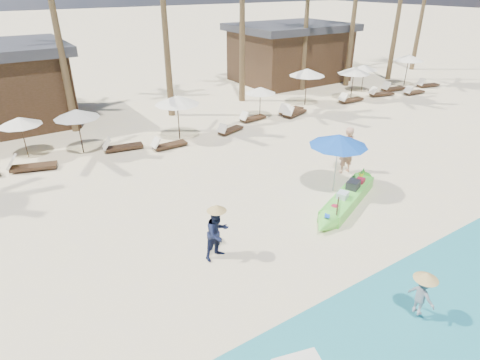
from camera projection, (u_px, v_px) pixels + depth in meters
ground at (295, 239)px, 12.59m from camera, size 240.00×240.00×0.00m
wet_sand_strip at (442, 348)px, 8.84m from camera, size 240.00×4.50×0.01m
green_canoe at (348, 198)px, 14.47m from camera, size 5.42×2.60×0.73m
tourist at (346, 150)px, 16.53m from camera, size 0.77×0.55×1.99m
vendor_green at (217, 233)px, 11.42m from camera, size 0.89×0.75×1.63m
vendor_yellow at (422, 295)px, 9.33m from camera, size 0.40×0.69×1.07m
blue_umbrella at (339, 140)px, 14.52m from camera, size 2.14×2.14×2.31m
resort_parasol_4 at (19, 121)px, 17.61m from camera, size 1.85×1.85×1.91m
lounger_4_right at (30, 166)px, 17.01m from camera, size 2.00×1.13×0.65m
resort_parasol_5 at (76, 114)px, 18.06m from camera, size 2.03×2.03×2.09m
lounger_5_left at (121, 146)px, 19.02m from camera, size 1.89×0.86×0.62m
resort_parasol_6 at (177, 100)px, 19.55m from camera, size 2.20×2.20×2.26m
lounger_6_left at (168, 145)px, 19.26m from camera, size 1.73×0.55×0.59m
lounger_6_right at (229, 130)px, 21.22m from camera, size 1.69×0.96×0.55m
resort_parasol_7 at (260, 90)px, 22.85m from camera, size 1.78×1.78×1.83m
lounger_7_left at (252, 118)px, 23.02m from camera, size 1.74×0.71×0.57m
lounger_7_right at (290, 110)px, 24.21m from camera, size 2.06×1.18×0.67m
resort_parasol_8 at (307, 72)px, 25.13m from camera, size 2.26×2.26×2.33m
lounger_8_left at (294, 113)px, 23.86m from camera, size 1.94×1.11×0.63m
resort_parasol_9 at (354, 70)px, 26.25m from camera, size 2.12×2.12×2.19m
lounger_9_left at (350, 99)px, 26.51m from camera, size 1.86×0.61×0.63m
lounger_9_right at (380, 93)px, 27.92m from camera, size 1.90×0.98×0.62m
resort_parasol_10 at (365, 67)px, 28.42m from camera, size 1.87×1.87×1.93m
lounger_10_left at (392, 88)px, 29.20m from camera, size 2.01×0.83×0.66m
lounger_10_right at (413, 92)px, 28.35m from camera, size 1.73×0.61×0.58m
resort_parasol_11 at (409, 58)px, 29.98m from camera, size 2.24×2.24×2.30m
lounger_11_left at (427, 84)px, 30.31m from camera, size 1.87×0.94×0.61m
pavilion_east at (290, 52)px, 31.55m from camera, size 8.80×6.60×4.30m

